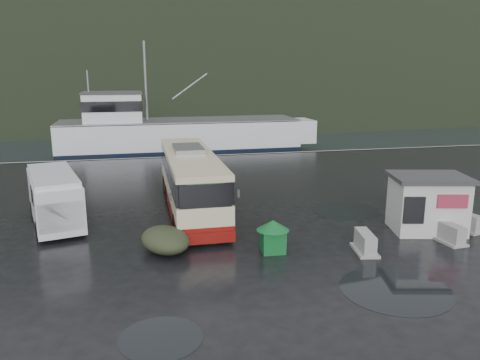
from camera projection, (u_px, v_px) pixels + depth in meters
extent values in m
plane|color=black|center=(212.00, 237.00, 20.31)|extent=(160.00, 160.00, 0.00)
cube|color=black|center=(147.00, 98.00, 124.94)|extent=(300.00, 180.00, 0.02)
cube|color=#999993|center=(175.00, 157.00, 39.34)|extent=(160.00, 0.60, 1.50)
ellipsoid|color=black|center=(159.00, 84.00, 260.20)|extent=(780.00, 540.00, 570.00)
cylinder|color=black|center=(395.00, 290.00, 15.40)|extent=(3.65, 3.65, 0.01)
cylinder|color=black|center=(161.00, 338.00, 12.61)|extent=(2.30, 2.30, 0.01)
cylinder|color=black|center=(345.00, 211.00, 24.12)|extent=(3.39, 3.39, 0.01)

